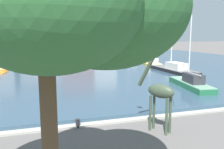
% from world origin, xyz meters
% --- Properties ---
extents(harbor_water, '(77.00, 54.28, 0.33)m').
position_xyz_m(harbor_water, '(0.00, 36.65, 0.16)').
color(harbor_water, '#334C60').
rests_on(harbor_water, ground).
extents(quay_edge_coping, '(77.00, 0.50, 0.12)m').
position_xyz_m(quay_edge_coping, '(0.00, 9.26, 0.06)').
color(quay_edge_coping, '#ADA89E').
rests_on(quay_edge_coping, ground).
extents(giraffe_statue, '(1.60, 2.24, 4.27)m').
position_xyz_m(giraffe_statue, '(1.40, 7.31, 2.18)').
color(giraffe_statue, '#3D4C38').
rests_on(giraffe_statue, ground).
extents(sailboat_black, '(2.62, 9.77, 9.68)m').
position_xyz_m(sailboat_black, '(12.57, 24.68, 0.55)').
color(sailboat_black, black).
rests_on(sailboat_black, ground).
extents(sailboat_red, '(4.30, 8.14, 7.14)m').
position_xyz_m(sailboat_red, '(11.45, 57.24, 0.38)').
color(sailboat_red, red).
rests_on(sailboat_red, ground).
extents(sailboat_grey, '(2.40, 9.82, 8.75)m').
position_xyz_m(sailboat_grey, '(14.18, 44.54, 0.68)').
color(sailboat_grey, '#939399').
rests_on(sailboat_grey, ground).
extents(sailboat_yellow, '(4.18, 9.34, 6.81)m').
position_xyz_m(sailboat_yellow, '(13.65, 33.33, 0.47)').
color(sailboat_yellow, gold).
rests_on(sailboat_yellow, ground).
extents(sailboat_green, '(2.60, 7.49, 7.01)m').
position_xyz_m(sailboat_green, '(9.02, 15.60, 0.58)').
color(sailboat_green, '#236B42').
rests_on(sailboat_green, ground).
extents(mooring_bollard, '(0.24, 0.24, 0.50)m').
position_xyz_m(mooring_bollard, '(-2.68, 9.11, 0.25)').
color(mooring_bollard, '#232326').
rests_on(mooring_bollard, ground).
extents(townhouse_corner_house, '(6.86, 6.83, 10.08)m').
position_xyz_m(townhouse_corner_house, '(-7.06, 69.21, 5.06)').
color(townhouse_corner_house, gray).
rests_on(townhouse_corner_house, ground).
extents(townhouse_tall_gabled, '(5.67, 8.09, 10.41)m').
position_xyz_m(townhouse_tall_gabled, '(0.93, 69.74, 5.22)').
color(townhouse_tall_gabled, gray).
rests_on(townhouse_tall_gabled, ground).
extents(townhouse_wide_warehouse, '(9.12, 6.99, 13.25)m').
position_xyz_m(townhouse_wide_warehouse, '(6.80, 67.52, 6.64)').
color(townhouse_wide_warehouse, '#8E5142').
rests_on(townhouse_wide_warehouse, ground).
extents(townhouse_end_terrace, '(9.03, 6.58, 12.89)m').
position_xyz_m(townhouse_end_terrace, '(13.77, 67.46, 6.46)').
color(townhouse_end_terrace, beige).
rests_on(townhouse_end_terrace, ground).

